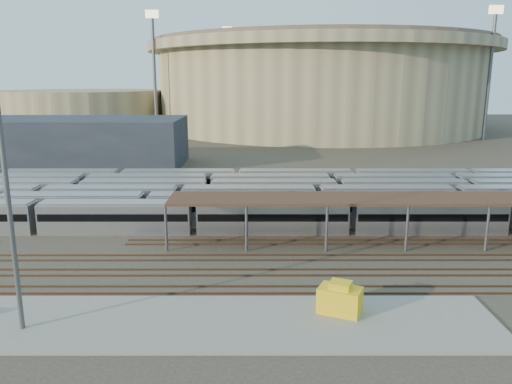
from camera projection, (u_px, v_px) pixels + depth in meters
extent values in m
plane|color=#383026|center=(241.00, 255.00, 52.42)|extent=(420.00, 420.00, 0.00)
cube|color=gray|center=(169.00, 322.00, 37.77)|extent=(50.00, 9.00, 0.20)
cube|color=silver|center=(194.00, 218.00, 59.81)|extent=(112.00, 2.90, 3.60)
cube|color=silver|center=(292.00, 209.00, 63.91)|extent=(112.00, 2.90, 3.60)
cube|color=silver|center=(317.00, 201.00, 68.01)|extent=(112.00, 2.90, 3.60)
cube|color=silver|center=(209.00, 194.00, 72.10)|extent=(112.00, 2.90, 3.60)
cube|color=silver|center=(209.00, 188.00, 76.19)|extent=(112.00, 2.90, 3.60)
cube|color=silver|center=(237.00, 182.00, 80.29)|extent=(112.00, 2.90, 3.60)
cylinder|color=#515055|center=(166.00, 229.00, 53.12)|extent=(0.30, 0.30, 5.00)
cylinder|color=#515055|center=(174.00, 215.00, 58.39)|extent=(0.30, 0.30, 5.00)
cylinder|color=#515055|center=(246.00, 229.00, 53.13)|extent=(0.30, 0.30, 5.00)
cylinder|color=#515055|center=(247.00, 215.00, 58.39)|extent=(0.30, 0.30, 5.00)
cylinder|color=#515055|center=(327.00, 229.00, 53.13)|extent=(0.30, 0.30, 5.00)
cylinder|color=#515055|center=(320.00, 215.00, 58.40)|extent=(0.30, 0.30, 5.00)
cylinder|color=#515055|center=(407.00, 229.00, 53.14)|extent=(0.30, 0.30, 5.00)
cylinder|color=#515055|center=(393.00, 215.00, 58.40)|extent=(0.30, 0.30, 5.00)
cylinder|color=#515055|center=(487.00, 229.00, 53.14)|extent=(0.30, 0.30, 5.00)
cylinder|color=#515055|center=(466.00, 215.00, 58.41)|extent=(0.30, 0.30, 5.00)
cube|color=#382216|center=(440.00, 199.00, 55.18)|extent=(60.00, 6.00, 0.30)
cube|color=#4C3323|center=(240.00, 260.00, 50.69)|extent=(170.00, 0.12, 0.18)
cube|color=#4C3323|center=(241.00, 255.00, 52.15)|extent=(170.00, 0.12, 0.18)
cube|color=#4C3323|center=(239.00, 275.00, 46.79)|extent=(170.00, 0.12, 0.18)
cube|color=#4C3323|center=(240.00, 269.00, 48.26)|extent=(170.00, 0.12, 0.18)
cube|color=#4C3323|center=(238.00, 293.00, 42.89)|extent=(170.00, 0.12, 0.18)
cube|color=#4C3323|center=(238.00, 286.00, 44.36)|extent=(170.00, 0.12, 0.18)
cylinder|color=#9B8F69|center=(319.00, 90.00, 185.79)|extent=(116.00, 116.00, 28.00)
cylinder|color=#9B8F69|center=(320.00, 46.00, 182.34)|extent=(124.00, 124.00, 3.00)
cylinder|color=brown|center=(320.00, 40.00, 181.84)|extent=(120.00, 120.00, 1.50)
cylinder|color=#9B8F69|center=(83.00, 110.00, 177.56)|extent=(56.00, 56.00, 14.00)
cube|color=#1E232D|center=(82.00, 142.00, 104.90)|extent=(42.00, 20.00, 10.00)
cylinder|color=#515055|center=(155.00, 79.00, 155.63)|extent=(1.00, 1.00, 36.00)
cube|color=#FFF2CC|center=(152.00, 14.00, 151.35)|extent=(4.00, 0.60, 2.40)
cylinder|color=#515055|center=(489.00, 79.00, 145.93)|extent=(1.00, 1.00, 36.00)
cube|color=#FFF2CC|center=(496.00, 10.00, 141.65)|extent=(4.00, 0.60, 2.40)
cylinder|color=#515055|center=(228.00, 79.00, 204.38)|extent=(1.00, 1.00, 36.00)
cube|color=#FFF2CC|center=(227.00, 30.00, 200.10)|extent=(4.00, 0.60, 2.40)
cylinder|color=#515055|center=(8.00, 198.00, 34.53)|extent=(0.36, 0.36, 19.66)
cube|color=gold|center=(340.00, 300.00, 38.98)|extent=(3.80, 3.18, 2.03)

